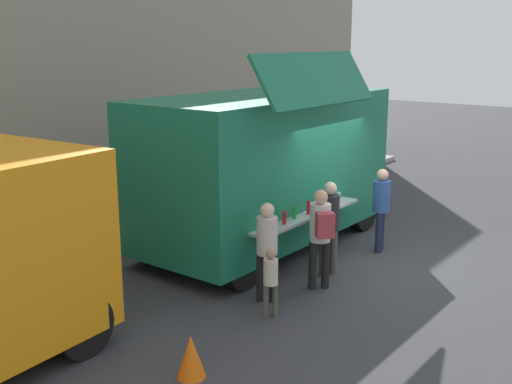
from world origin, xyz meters
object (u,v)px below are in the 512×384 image
at_px(customer_rear_waiting, 267,243).
at_px(customer_extra_browsing, 381,203).
at_px(customer_front_ordering, 328,221).
at_px(food_truck_main, 265,165).
at_px(traffic_cone_orange, 191,356).
at_px(customer_mid_with_backpack, 321,230).
at_px(trash_bin, 284,172).
at_px(child_near_queue, 271,277).

height_order(customer_rear_waiting, customer_extra_browsing, customer_extra_browsing).
xyz_separation_m(customer_front_ordering, customer_rear_waiting, (-1.57, 0.17, -0.03)).
height_order(food_truck_main, customer_front_ordering, food_truck_main).
xyz_separation_m(traffic_cone_orange, customer_mid_with_backpack, (3.34, 0.21, 0.76)).
height_order(customer_front_ordering, customer_mid_with_backpack, customer_mid_with_backpack).
xyz_separation_m(trash_bin, customer_mid_with_backpack, (-5.35, -4.43, 0.51)).
relative_size(customer_mid_with_backpack, customer_rear_waiting, 1.05).
relative_size(food_truck_main, child_near_queue, 5.27).
xyz_separation_m(food_truck_main, traffic_cone_orange, (-4.68, -2.32, -1.36)).
bearing_deg(customer_rear_waiting, customer_mid_with_backpack, -48.02).
bearing_deg(child_near_queue, customer_front_ordering, -31.73).
xyz_separation_m(food_truck_main, customer_front_ordering, (-0.71, -1.88, -0.65)).
distance_m(customer_mid_with_backpack, customer_extra_browsing, 2.37).
relative_size(traffic_cone_orange, customer_rear_waiting, 0.34).
distance_m(customer_front_ordering, child_near_queue, 2.05).
bearing_deg(child_near_queue, traffic_cone_orange, 148.53).
height_order(food_truck_main, child_near_queue, food_truck_main).
bearing_deg(food_truck_main, child_near_queue, -141.95).
distance_m(trash_bin, customer_front_ordering, 6.33).
bearing_deg(customer_extra_browsing, trash_bin, -48.23).
bearing_deg(customer_front_ordering, child_near_queue, 120.77).
height_order(customer_front_ordering, child_near_queue, customer_front_ordering).
bearing_deg(trash_bin, customer_front_ordering, -138.30).
bearing_deg(trash_bin, customer_extra_browsing, -124.45).
relative_size(customer_mid_with_backpack, customer_extra_browsing, 1.03).
distance_m(traffic_cone_orange, customer_rear_waiting, 2.58).
relative_size(food_truck_main, customer_front_ordering, 3.34).
bearing_deg(customer_mid_with_backpack, customer_extra_browsing, -46.14).
bearing_deg(child_near_queue, customer_extra_browsing, -36.88).
bearing_deg(traffic_cone_orange, food_truck_main, 26.37).
height_order(customer_mid_with_backpack, customer_rear_waiting, customer_mid_with_backpack).
bearing_deg(customer_front_ordering, food_truck_main, 3.83).
xyz_separation_m(customer_mid_with_backpack, customer_rear_waiting, (-0.93, 0.40, -0.07)).
distance_m(traffic_cone_orange, customer_front_ordering, 4.06).
bearing_deg(trash_bin, food_truck_main, -149.90).
bearing_deg(customer_mid_with_backpack, customer_rear_waiting, 108.33).
relative_size(food_truck_main, traffic_cone_orange, 10.18).
bearing_deg(food_truck_main, customer_front_ordering, -110.30).
relative_size(traffic_cone_orange, trash_bin, 0.53).
bearing_deg(customer_front_ordering, trash_bin, -23.79).
bearing_deg(trash_bin, customer_rear_waiting, -147.33).
bearing_deg(customer_front_ordering, customer_extra_browsing, -70.35).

